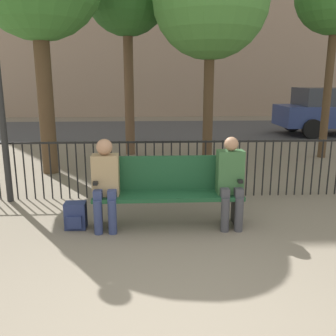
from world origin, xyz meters
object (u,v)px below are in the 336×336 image
at_px(seated_person_0, 105,180).
at_px(backpack, 76,216).
at_px(park_bench, 168,188).
at_px(tree_0, 211,1).
at_px(seated_person_1, 230,178).

bearing_deg(seated_person_0, backpack, 176.72).
xyz_separation_m(park_bench, seated_person_0, (-0.81, -0.13, 0.17)).
bearing_deg(park_bench, seated_person_0, -170.75).
distance_m(backpack, tree_0, 5.51).
relative_size(backpack, tree_0, 0.07).
distance_m(seated_person_1, backpack, 2.09).
bearing_deg(tree_0, seated_person_1, -94.20).
relative_size(seated_person_1, backpack, 3.38).
xyz_separation_m(backpack, tree_0, (2.31, 3.72, 3.35)).
height_order(park_bench, seated_person_1, seated_person_1).
bearing_deg(backpack, seated_person_1, -0.64).
xyz_separation_m(park_bench, tree_0, (1.09, 3.61, 3.02)).
xyz_separation_m(seated_person_1, backpack, (-2.03, 0.02, -0.49)).
distance_m(park_bench, tree_0, 4.83).
distance_m(park_bench, seated_person_0, 0.83).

